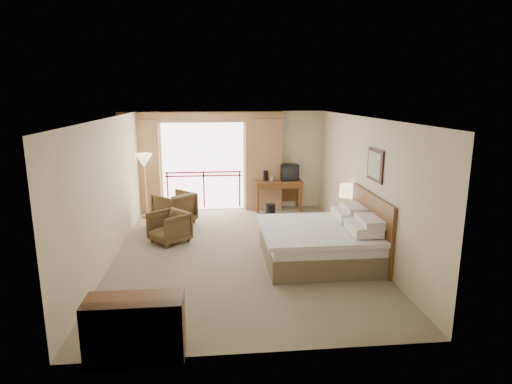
{
  "coord_description": "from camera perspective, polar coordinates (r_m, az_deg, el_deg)",
  "views": [
    {
      "loc": [
        -0.52,
        -8.2,
        3.12
      ],
      "look_at": [
        0.35,
        0.4,
        1.16
      ],
      "focal_mm": 30.0,
      "sensor_mm": 36.0,
      "label": 1
    }
  ],
  "objects": [
    {
      "name": "tv",
      "position": [
        11.74,
        4.46,
        2.64
      ],
      "size": [
        0.48,
        0.38,
        0.44
      ],
      "rotation": [
        0.0,
        0.0,
        0.34
      ],
      "color": "black",
      "rests_on": "desk"
    },
    {
      "name": "floor_lamp",
      "position": [
        11.21,
        -14.7,
        3.78
      ],
      "size": [
        0.43,
        0.43,
        1.68
      ],
      "rotation": [
        0.0,
        0.0,
        0.3
      ],
      "color": "tan",
      "rests_on": "floor"
    },
    {
      "name": "ceiling",
      "position": [
        8.23,
        -2.14,
        9.86
      ],
      "size": [
        7.0,
        7.0,
        0.0
      ],
      "primitive_type": "plane",
      "rotation": [
        3.14,
        0.0,
        0.0
      ],
      "color": "white",
      "rests_on": "wall_back"
    },
    {
      "name": "hvac_vent",
      "position": [
        11.83,
        3.15,
        9.05
      ],
      "size": [
        0.5,
        0.04,
        0.5
      ],
      "primitive_type": "cube",
      "color": "silver",
      "rests_on": "wall_back"
    },
    {
      "name": "book",
      "position": [
        10.08,
        -12.31,
        -2.62
      ],
      "size": [
        0.24,
        0.27,
        0.02
      ],
      "primitive_type": "imported",
      "rotation": [
        0.0,
        0.0,
        0.43
      ],
      "color": "white",
      "rests_on": "side_table"
    },
    {
      "name": "armchair_near",
      "position": [
        9.55,
        -11.39,
        -6.54
      ],
      "size": [
        1.03,
        1.03,
        0.67
      ],
      "primitive_type": "imported",
      "rotation": [
        0.0,
        0.0,
        -0.86
      ],
      "color": "#443219",
      "rests_on": "floor"
    },
    {
      "name": "wall_left",
      "position": [
        8.62,
        -18.9,
        0.24
      ],
      "size": [
        0.0,
        7.0,
        7.0
      ],
      "primitive_type": "plane",
      "rotation": [
        1.57,
        0.0,
        1.57
      ],
      "color": "beige",
      "rests_on": "ground"
    },
    {
      "name": "curtain_right",
      "position": [
        11.78,
        1.01,
        3.66
      ],
      "size": [
        1.0,
        0.26,
        2.5
      ],
      "primitive_type": "cube",
      "color": "#996B45",
      "rests_on": "wall_back"
    },
    {
      "name": "cup",
      "position": [
        11.65,
        2.06,
        1.77
      ],
      "size": [
        0.1,
        0.1,
        0.11
      ],
      "primitive_type": "cylinder",
      "rotation": [
        0.0,
        0.0,
        0.38
      ],
      "color": "white",
      "rests_on": "desk"
    },
    {
      "name": "curtain_left",
      "position": [
        11.86,
        -15.07,
        3.28
      ],
      "size": [
        1.0,
        0.26,
        2.5
      ],
      "primitive_type": "cube",
      "color": "#996B45",
      "rests_on": "wall_back"
    },
    {
      "name": "phone",
      "position": [
        9.43,
        12.01,
        -2.58
      ],
      "size": [
        0.2,
        0.17,
        0.08
      ],
      "primitive_type": "cube",
      "rotation": [
        0.0,
        0.0,
        -0.09
      ],
      "color": "black",
      "rests_on": "nightstand"
    },
    {
      "name": "wall_right",
      "position": [
        8.91,
        14.18,
        0.95
      ],
      "size": [
        0.0,
        7.0,
        7.0
      ],
      "primitive_type": "plane",
      "rotation": [
        1.57,
        0.0,
        -1.57
      ],
      "color": "beige",
      "rests_on": "ground"
    },
    {
      "name": "side_table",
      "position": [
        10.12,
        -12.27,
        -3.48
      ],
      "size": [
        0.45,
        0.45,
        0.49
      ],
      "rotation": [
        0.0,
        0.0,
        0.14
      ],
      "color": "black",
      "rests_on": "floor"
    },
    {
      "name": "balcony_railing",
      "position": [
        11.89,
        -6.99,
        1.5
      ],
      "size": [
        2.09,
        0.03,
        1.02
      ],
      "color": "#B50F17",
      "rests_on": "wall_back"
    },
    {
      "name": "desk",
      "position": [
        11.83,
        2.94,
        0.76
      ],
      "size": [
        1.29,
        0.62,
        0.84
      ],
      "rotation": [
        0.0,
        0.0,
        0.07
      ],
      "color": "brown",
      "rests_on": "floor"
    },
    {
      "name": "headboard",
      "position": [
        8.53,
        15.03,
        -4.49
      ],
      "size": [
        0.06,
        2.1,
        1.3
      ],
      "primitive_type": "cube",
      "color": "brown",
      "rests_on": "wall_right"
    },
    {
      "name": "framed_art",
      "position": [
        8.26,
        15.58,
        3.48
      ],
      "size": [
        0.04,
        0.72,
        0.6
      ],
      "color": "black",
      "rests_on": "wall_right"
    },
    {
      "name": "bed",
      "position": [
        8.33,
        8.66,
        -6.59
      ],
      "size": [
        2.13,
        2.06,
        0.97
      ],
      "color": "brown",
      "rests_on": "floor"
    },
    {
      "name": "balcony_door",
      "position": [
        11.84,
        -7.04,
        3.36
      ],
      "size": [
        2.4,
        0.0,
        2.4
      ],
      "primitive_type": "plane",
      "rotation": [
        1.57,
        0.0,
        0.0
      ],
      "color": "white",
      "rests_on": "wall_back"
    },
    {
      "name": "floor",
      "position": [
        8.79,
        -2.0,
        -8.01
      ],
      "size": [
        7.0,
        7.0,
        0.0
      ],
      "primitive_type": "plane",
      "color": "#80725A",
      "rests_on": "ground"
    },
    {
      "name": "wall_front",
      "position": [
        5.05,
        0.55,
        -7.74
      ],
      "size": [
        5.0,
        0.0,
        5.0
      ],
      "primitive_type": "plane",
      "rotation": [
        -1.57,
        0.0,
        0.0
      ],
      "color": "beige",
      "rests_on": "ground"
    },
    {
      "name": "wall_back",
      "position": [
        11.84,
        -3.18,
        4.18
      ],
      "size": [
        5.0,
        0.0,
        5.0
      ],
      "primitive_type": "plane",
      "rotation": [
        1.57,
        0.0,
        0.0
      ],
      "color": "beige",
      "rests_on": "ground"
    },
    {
      "name": "valance",
      "position": [
        11.6,
        -7.23,
        9.88
      ],
      "size": [
        4.4,
        0.22,
        0.28
      ],
      "primitive_type": "cube",
      "color": "#996B45",
      "rests_on": "wall_back"
    },
    {
      "name": "armchair_far",
      "position": [
        10.91,
        -10.77,
        -4.06
      ],
      "size": [
        1.19,
        1.2,
        0.78
      ],
      "primitive_type": "imported",
      "rotation": [
        0.0,
        0.0,
        -2.39
      ],
      "color": "#443219",
      "rests_on": "floor"
    },
    {
      "name": "coffee_maker",
      "position": [
        11.66,
        1.3,
        2.2
      ],
      "size": [
        0.13,
        0.13,
        0.27
      ],
      "primitive_type": "cylinder",
      "rotation": [
        0.0,
        0.0,
        -0.06
      ],
      "color": "black",
      "rests_on": "desk"
    },
    {
      "name": "table_lamp",
      "position": [
        9.54,
        12.05,
        0.1
      ],
      "size": [
        0.33,
        0.33,
        0.58
      ],
      "rotation": [
        0.0,
        0.0,
        0.17
      ],
      "color": "tan",
      "rests_on": "nightstand"
    },
    {
      "name": "wastebasket",
      "position": [
        11.22,
        1.92,
        -2.48
      ],
      "size": [
        0.32,
        0.32,
        0.33
      ],
      "primitive_type": "cylinder",
      "rotation": [
        0.0,
        0.0,
        0.25
      ],
      "color": "black",
      "rests_on": "floor"
    },
    {
      "name": "nightstand",
      "position": [
        9.68,
        11.93,
        -4.35
      ],
      "size": [
        0.44,
        0.52,
        0.62
      ],
      "primitive_type": "cube",
      "rotation": [
        0.0,
        0.0,
        -0.01
      ],
      "color": "brown",
      "rests_on": "floor"
    },
    {
      "name": "dresser",
      "position": [
        5.57,
        -15.79,
        -17.11
      ],
      "size": [
        1.16,
        0.49,
        0.77
      ],
      "rotation": [
        0.0,
        0.0,
        0.05
      ],
      "color": "brown",
      "rests_on": "floor"
    }
  ]
}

